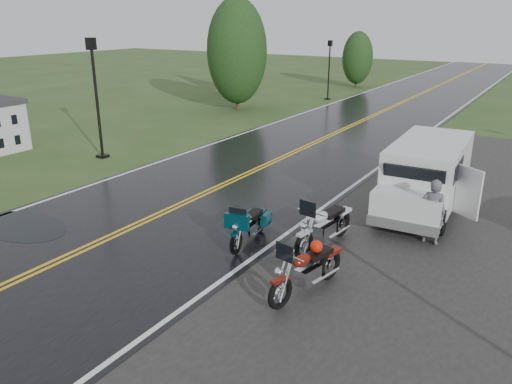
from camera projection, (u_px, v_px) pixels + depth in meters
ground at (130, 229)px, 13.56m from camera, size 120.00×120.00×0.00m
road at (300, 150)px, 21.54m from camera, size 8.00×100.00×0.04m
motorcycle_red at (280, 281)px, 9.57m from camera, size 1.24×2.37×1.33m
motorcycle_teal at (236, 234)px, 11.84m from camera, size 1.00×2.05×1.16m
motorcycle_silver at (304, 234)px, 11.54m from camera, size 1.14×2.46×1.40m
van_white at (382, 189)px, 13.57m from camera, size 2.24×5.35×2.07m
person_at_van at (433, 213)px, 12.43m from camera, size 0.62×0.41×1.69m
lamp_post_near_left at (97, 99)px, 19.69m from camera, size 0.41×0.41×4.77m
lamp_post_far_left at (329, 70)px, 34.14m from camera, size 0.34×0.34×4.01m
tree_left_mid at (237, 63)px, 30.03m from camera, size 3.62×3.62×5.65m
tree_left_far at (357, 63)px, 40.33m from camera, size 2.44×2.44×3.76m
pine_left_far at (232, 57)px, 37.29m from camera, size 2.50×2.50×5.22m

